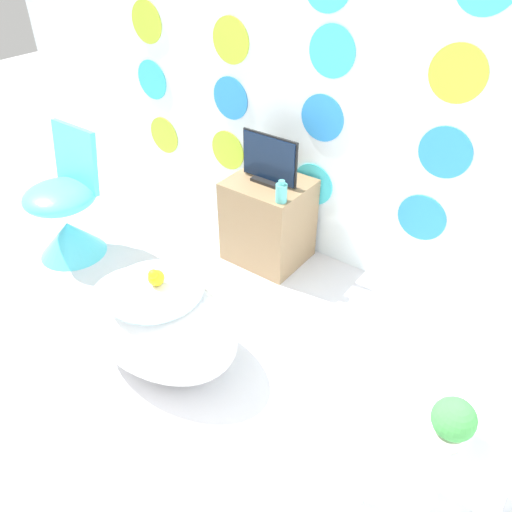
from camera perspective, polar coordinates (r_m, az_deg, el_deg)
name	(u,v)px	position (r m, az deg, el deg)	size (l,w,h in m)	color
ground_plane	(9,435)	(2.74, -26.39, -17.84)	(12.00, 12.00, 0.00)	silver
wall_back_dotted	(277,50)	(3.21, 2.41, 22.47)	(5.09, 0.05, 2.60)	white
bathtub	(160,322)	(2.66, -10.97, -7.47)	(0.92, 0.60, 0.49)	white
rubber_duck	(156,277)	(2.48, -11.41, -2.39)	(0.08, 0.09, 0.10)	yellow
chair	(67,217)	(3.60, -20.82, 4.20)	(0.47, 0.47, 0.87)	#4CC6DB
tv_cabinet	(268,221)	(3.32, 1.39, 4.05)	(0.50, 0.44, 0.58)	#8E704C
tv	(269,162)	(3.12, 1.53, 10.73)	(0.40, 0.12, 0.31)	black
vase	(281,192)	(2.94, 2.91, 7.27)	(0.07, 0.07, 0.14)	#51B2AD
side_table	(441,452)	(2.13, 20.43, -20.24)	(0.47, 0.37, 0.43)	silver
potted_plant_left	(453,422)	(1.99, 21.58, -17.22)	(0.16, 0.16, 0.21)	beige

